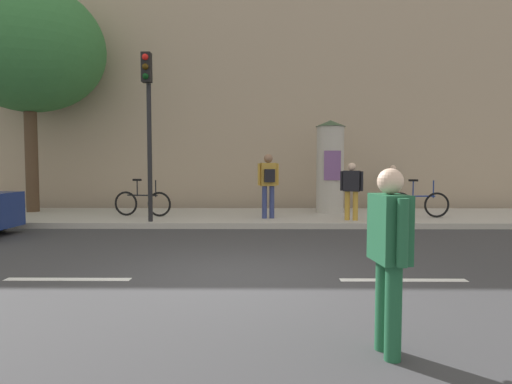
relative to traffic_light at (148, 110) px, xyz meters
name	(u,v)px	position (x,y,z in m)	size (l,w,h in m)	color
ground_plane	(235,280)	(2.55, -5.24, -3.08)	(80.00, 80.00, 0.00)	#38383A
sidewalk_curb	(248,217)	(2.55, 1.76, -3.00)	(36.00, 4.00, 0.15)	#B2ADA3
lane_markings	(235,280)	(2.55, -5.24, -3.07)	(25.80, 0.16, 0.01)	silver
building_backdrop	(251,71)	(2.55, 6.76, 2.41)	(36.00, 5.00, 10.98)	tan
traffic_light	(148,110)	(0.00, 0.00, 0.00)	(0.24, 0.45, 4.36)	black
poster_column	(330,166)	(5.10, 2.39, -1.46)	(0.94, 0.94, 2.89)	#B2ADA3
street_tree	(28,49)	(-4.40, 2.55, 2.23)	(4.69, 4.69, 7.17)	#4C3826
pedestrian_in_light_jacket	(389,247)	(4.00, -7.71, -2.14)	(0.28, 0.61, 1.61)	#1E5938
pedestrian_with_bag	(393,184)	(7.35, 3.31, -2.06)	(0.48, 0.46, 1.49)	#B78C33
pedestrian_in_red_top	(268,180)	(3.13, 0.82, -1.85)	(0.59, 0.44, 1.80)	navy
pedestrian_tallest	(352,187)	(5.37, 0.42, -2.02)	(0.58, 0.37, 1.55)	#B78C33
bicycle_leaning	(142,203)	(-0.54, 1.34, -2.54)	(1.75, 0.39, 1.09)	black
bicycle_upright	(418,204)	(7.41, 1.05, -2.54)	(1.77, 0.10, 1.09)	black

